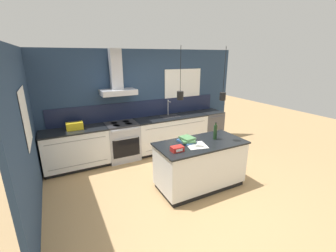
% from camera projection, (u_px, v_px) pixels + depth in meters
% --- Properties ---
extents(ground_plane, '(16.00, 16.00, 0.00)m').
position_uv_depth(ground_plane, '(179.00, 185.00, 4.44)').
color(ground_plane, tan).
rests_on(ground_plane, ground).
extents(wall_back, '(5.60, 2.37, 2.60)m').
position_uv_depth(wall_back, '(139.00, 100.00, 5.71)').
color(wall_back, navy).
rests_on(wall_back, ground_plane).
extents(wall_left, '(0.08, 3.80, 2.60)m').
position_uv_depth(wall_left, '(26.00, 131.00, 3.57)').
color(wall_left, navy).
rests_on(wall_left, ground_plane).
extents(counter_run_left, '(1.39, 0.64, 0.91)m').
position_uv_depth(counter_run_left, '(76.00, 149.00, 5.00)').
color(counter_run_left, black).
rests_on(counter_run_left, ground_plane).
extents(counter_run_sink, '(1.97, 0.64, 1.33)m').
position_uv_depth(counter_run_sink, '(171.00, 133.00, 6.05)').
color(counter_run_sink, black).
rests_on(counter_run_sink, ground_plane).
extents(oven_range, '(0.73, 0.66, 0.91)m').
position_uv_depth(oven_range, '(123.00, 141.00, 5.46)').
color(oven_range, '#B5B5BA').
rests_on(oven_range, ground_plane).
extents(dishwasher, '(0.60, 0.65, 0.91)m').
position_uv_depth(dishwasher, '(209.00, 126.00, 6.61)').
color(dishwasher, '#4C4C51').
rests_on(dishwasher, ground_plane).
extents(kitchen_island, '(1.68, 0.83, 0.91)m').
position_uv_depth(kitchen_island, '(200.00, 164.00, 4.28)').
color(kitchen_island, black).
rests_on(kitchen_island, ground_plane).
extents(bottle_on_island, '(0.07, 0.07, 0.34)m').
position_uv_depth(bottle_on_island, '(215.00, 132.00, 4.27)').
color(bottle_on_island, '#193319').
rests_on(bottle_on_island, kitchen_island).
extents(book_stack, '(0.30, 0.36, 0.10)m').
position_uv_depth(book_stack, '(187.00, 140.00, 4.15)').
color(book_stack, '#335684').
rests_on(book_stack, kitchen_island).
extents(red_supply_box, '(0.21, 0.15, 0.09)m').
position_uv_depth(red_supply_box, '(177.00, 149.00, 3.76)').
color(red_supply_box, red).
rests_on(red_supply_box, kitchen_island).
extents(paper_pile, '(0.41, 0.41, 0.01)m').
position_uv_depth(paper_pile, '(197.00, 145.00, 4.01)').
color(paper_pile, silver).
rests_on(paper_pile, kitchen_island).
extents(yellow_toolbox, '(0.34, 0.18, 0.19)m').
position_uv_depth(yellow_toolbox, '(75.00, 126.00, 4.85)').
color(yellow_toolbox, gold).
rests_on(yellow_toolbox, counter_run_left).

